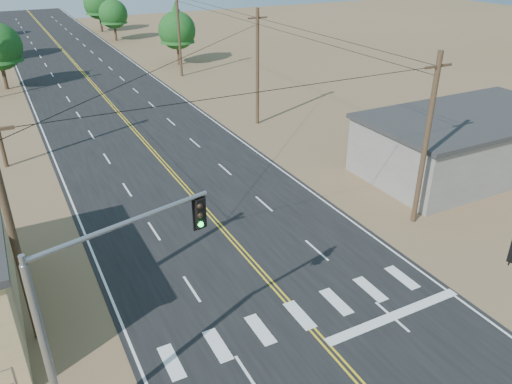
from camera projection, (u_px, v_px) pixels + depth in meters
road at (153, 151)px, 39.68m from camera, size 15.00×200.00×0.02m
building_right at (467, 144)px, 35.58m from camera, size 15.00×8.00×4.00m
utility_pole_left_near at (12, 233)px, 18.81m from camera, size 1.80×0.30×10.00m
utility_pole_right_near at (426, 141)px, 27.49m from camera, size 1.80×0.30×10.00m
utility_pole_right_mid at (257, 67)px, 43.29m from camera, size 1.80×0.30×10.00m
utility_pole_right_far at (179, 33)px, 59.09m from camera, size 1.80×0.30×10.00m
signal_mast_left at (97, 298)px, 15.49m from camera, size 6.09×1.76×7.48m
tree_right_near at (177, 26)px, 64.68m from camera, size 4.83×4.83×8.06m
tree_right_mid at (113, 11)px, 80.74m from camera, size 4.58×4.58×7.64m
tree_right_far at (98, 1)px, 88.34m from camera, size 5.14×5.14×8.56m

